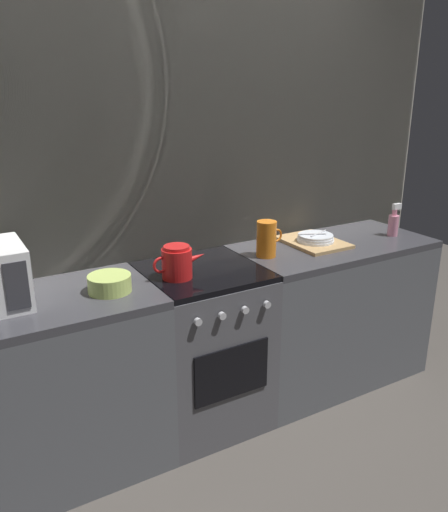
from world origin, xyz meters
TOP-DOWN VIEW (x-y plane):
  - ground_plane at (0.00, 0.00)m, footprint 8.00×8.00m
  - back_wall at (0.00, 0.32)m, footprint 3.60×0.05m
  - counter_left at (-0.90, 0.00)m, footprint 1.20×0.60m
  - stove_unit at (-0.00, -0.00)m, footprint 0.60×0.63m
  - counter_right at (0.90, 0.00)m, footprint 1.20×0.60m
  - kettle at (-0.16, -0.05)m, footprint 0.28×0.15m
  - mixing_bowl at (-0.51, -0.05)m, footprint 0.20×0.20m
  - pitcher at (0.41, 0.01)m, footprint 0.16×0.11m
  - dish_pile at (0.78, 0.05)m, footprint 0.30×0.40m
  - spray_bottle at (1.33, -0.06)m, footprint 0.08×0.06m

SIDE VIEW (x-z plane):
  - ground_plane at x=0.00m, z-range 0.00..0.00m
  - stove_unit at x=0.00m, z-range 0.00..0.90m
  - counter_left at x=-0.90m, z-range 0.00..0.90m
  - counter_right at x=0.90m, z-range 0.00..0.90m
  - dish_pile at x=0.78m, z-range 0.89..0.96m
  - mixing_bowl at x=-0.51m, z-range 0.90..0.98m
  - spray_bottle at x=1.33m, z-range 0.88..1.08m
  - kettle at x=-0.16m, z-range 0.90..1.06m
  - pitcher at x=0.41m, z-range 0.90..1.10m
  - back_wall at x=0.00m, z-range 0.00..2.40m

